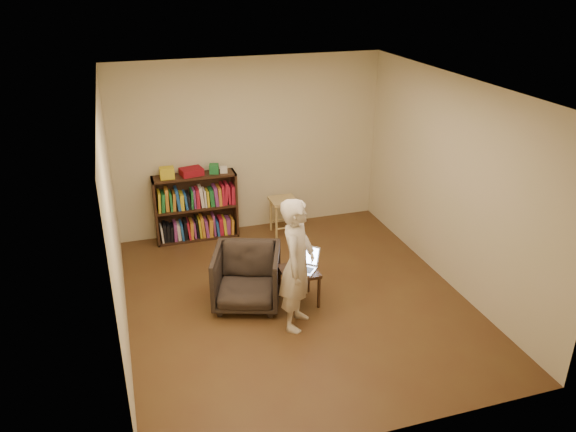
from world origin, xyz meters
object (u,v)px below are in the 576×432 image
object	(u,v)px
bookshelf	(196,211)
side_table	(299,275)
armchair	(247,278)
laptop	(303,263)
stool	(283,206)
person	(297,265)

from	to	relation	value
bookshelf	side_table	distance (m)	2.31
armchair	side_table	size ratio (longest dim) A/B	1.78
side_table	laptop	distance (m)	0.15
armchair	side_table	xyz separation A→B (m)	(0.60, -0.15, 0.01)
bookshelf	armchair	bearing A→B (deg)	-81.59
bookshelf	laptop	xyz separation A→B (m)	(0.96, -2.08, 0.06)
stool	side_table	world-z (taller)	stool
bookshelf	stool	world-z (taller)	bookshelf
bookshelf	person	size ratio (longest dim) A/B	0.78
armchair	person	distance (m)	0.84
bookshelf	armchair	distance (m)	2.00
stool	laptop	distance (m)	1.87
laptop	side_table	bearing A→B (deg)	-104.85
person	armchair	bearing A→B (deg)	69.93
person	laptop	bearing A→B (deg)	7.33
armchair	person	xyz separation A→B (m)	(0.44, -0.58, 0.41)
stool	side_table	bearing A→B (deg)	-101.24
side_table	laptop	bearing A→B (deg)	34.27
bookshelf	side_table	xyz separation A→B (m)	(0.90, -2.13, -0.07)
stool	laptop	size ratio (longest dim) A/B	1.19
bookshelf	person	distance (m)	2.68
bookshelf	side_table	world-z (taller)	bookshelf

